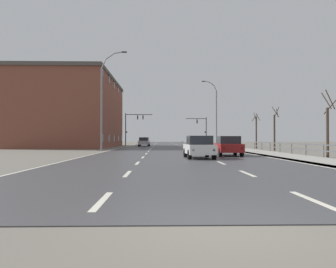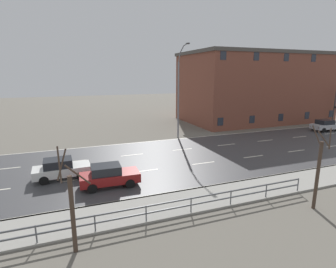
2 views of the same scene
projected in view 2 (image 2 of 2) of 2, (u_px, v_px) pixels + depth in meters
The scene contains 9 objects.
ground_plane at pixel (332, 140), 32.43m from camera, with size 160.00×160.00×0.12m.
guardrail at pixel (95, 220), 13.16m from camera, with size 0.07×26.47×1.00m.
street_lamp_left_bank at pixel (179, 94), 31.98m from camera, with size 2.88×0.24×11.09m.
car_near_left at pixel (109, 175), 18.72m from camera, with size 1.95×4.16×1.57m.
car_far_left at pixel (326, 125), 37.07m from camera, with size 1.98×4.17×1.57m.
car_distant at pixel (61, 168), 20.08m from camera, with size 1.95×4.16×1.57m.
brick_building at pixel (255, 87), 45.08m from camera, with size 13.28×23.92×11.22m.
bare_tree_near at pixel (72, 209), 11.46m from camera, with size 1.27×1.33×4.86m.
bare_tree_mid at pixel (318, 172), 15.25m from camera, with size 0.96×1.04×4.96m.
Camera 2 is at (22.25, 18.01, 7.78)m, focal length 28.44 mm.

